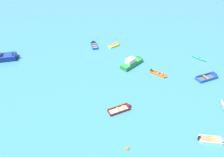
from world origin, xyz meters
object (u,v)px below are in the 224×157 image
Objects in this scene: rowboat_maroon_far_back at (125,108)px; motor_launch_green_back_row_left at (133,62)px; rowboat_blue_cluster_inner at (94,44)px; kayak_turquoise_midfield_right at (199,58)px; mooring_buoy_midfield at (127,149)px; motor_launch_deep_blue_near_right at (0,57)px; rowboat_blue_distant_center at (211,76)px; rowboat_orange_midfield_left at (162,75)px; rowboat_yellow_far_left at (117,45)px; rowboat_white_near_camera at (217,140)px.

motor_launch_green_back_row_left is (1.49, 11.61, 0.36)m from rowboat_maroon_far_back.
kayak_turquoise_midfield_right is (20.83, -5.11, -0.05)m from rowboat_blue_cluster_inner.
motor_launch_green_back_row_left is 18.15m from mooring_buoy_midfield.
motor_launch_deep_blue_near_right is 1.51× the size of motor_launch_green_back_row_left.
motor_launch_green_back_row_left is at bearing 85.96° from mooring_buoy_midfield.
motor_launch_deep_blue_near_right reaches higher than rowboat_blue_distant_center.
motor_launch_green_back_row_left is (-4.72, 3.47, 0.37)m from rowboat_orange_midfield_left.
motor_launch_deep_blue_near_right is at bearing 152.62° from rowboat_maroon_far_back.
rowboat_maroon_far_back is at bearing -134.91° from kayak_turquoise_midfield_right.
rowboat_yellow_far_left is at bearing 94.23° from mooring_buoy_midfield.
rowboat_blue_cluster_inner reaches higher than rowboat_orange_midfield_left.
motor_launch_green_back_row_left is at bearing 165.01° from rowboat_blue_distant_center.
mooring_buoy_midfield is (-10.30, -1.50, -0.16)m from rowboat_white_near_camera.
kayak_turquoise_midfield_right is 0.34× the size of motor_launch_deep_blue_near_right.
rowboat_yellow_far_left is 0.64× the size of rowboat_blue_distant_center.
rowboat_yellow_far_left is at bearing 95.00° from rowboat_maroon_far_back.
motor_launch_deep_blue_near_right is at bearing -161.32° from rowboat_yellow_far_left.
mooring_buoy_midfield is at bearing -171.70° from rowboat_white_near_camera.
motor_launch_green_back_row_left reaches higher than rowboat_blue_cluster_inner.
motor_launch_deep_blue_near_right reaches higher than rowboat_maroon_far_back.
motor_launch_green_back_row_left is 1.15× the size of rowboat_blue_distant_center.
motor_launch_green_back_row_left is at bearing -168.38° from kayak_turquoise_midfield_right.
kayak_turquoise_midfield_right is 5.50× the size of mooring_buoy_midfield.
motor_launch_deep_blue_near_right reaches higher than kayak_turquoise_midfield_right.
kayak_turquoise_midfield_right is 0.72× the size of rowboat_maroon_far_back.
mooring_buoy_midfield is (-14.19, -14.64, -0.22)m from rowboat_blue_distant_center.
rowboat_maroon_far_back is 19.48m from rowboat_yellow_far_left.
rowboat_orange_midfield_left is at bearing 67.70° from mooring_buoy_midfield.
motor_launch_deep_blue_near_right is (-16.69, -7.25, 0.55)m from rowboat_blue_cluster_inner.
kayak_turquoise_midfield_right is 0.52× the size of motor_launch_green_back_row_left.
motor_launch_green_back_row_left is 1.62× the size of rowboat_white_near_camera.
rowboat_blue_distant_center is at bearing 0.11° from rowboat_orange_midfield_left.
kayak_turquoise_midfield_right is 0.59× the size of rowboat_blue_distant_center.
rowboat_blue_distant_center reaches higher than kayak_turquoise_midfield_right.
rowboat_white_near_camera is (33.85, -17.07, -0.58)m from motor_launch_deep_blue_near_right.
motor_launch_green_back_row_left is 18.89m from rowboat_white_near_camera.
rowboat_blue_cluster_inner reaches higher than kayak_turquoise_midfield_right.
rowboat_blue_cluster_inner reaches higher than mooring_buoy_midfield.
rowboat_maroon_far_back is (-14.18, -14.22, 0.03)m from kayak_turquoise_midfield_right.
rowboat_blue_distant_center is at bearing 73.48° from rowboat_white_near_camera.
rowboat_maroon_far_back is at bearing 154.64° from rowboat_white_near_camera.
motor_launch_deep_blue_near_right is 2.73× the size of rowboat_yellow_far_left.
rowboat_yellow_far_left is at bearing 18.68° from motor_launch_deep_blue_near_right.
rowboat_blue_distant_center is at bearing -87.86° from kayak_turquoise_midfield_right.
rowboat_blue_cluster_inner is at bearing 125.21° from rowboat_white_near_camera.
rowboat_blue_distant_center is 9.27× the size of mooring_buoy_midfield.
rowboat_orange_midfield_left is at bearing -7.60° from motor_launch_deep_blue_near_right.
motor_launch_deep_blue_near_right is 24.83m from motor_launch_green_back_row_left.
kayak_turquoise_midfield_right is (7.97, 6.08, -0.02)m from rowboat_orange_midfield_left.
motor_launch_green_back_row_left is (24.83, -0.47, -0.22)m from motor_launch_deep_blue_near_right.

